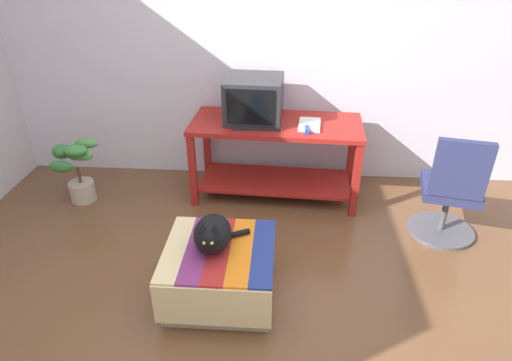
# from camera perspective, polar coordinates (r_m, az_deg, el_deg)

# --- Properties ---
(ground_plane) EXTENTS (14.00, 14.00, 0.00)m
(ground_plane) POSITION_cam_1_polar(r_m,az_deg,el_deg) (2.88, -1.94, -18.05)
(ground_plane) COLOR brown
(back_wall) EXTENTS (8.00, 0.10, 2.60)m
(back_wall) POSITION_cam_1_polar(r_m,az_deg,el_deg) (4.08, 0.66, 17.69)
(back_wall) COLOR silver
(back_wall) RESTS_ON ground_plane
(desk) EXTENTS (1.50, 0.72, 0.71)m
(desk) POSITION_cam_1_polar(r_m,az_deg,el_deg) (3.90, 2.59, 4.52)
(desk) COLOR maroon
(desk) RESTS_ON ground_plane
(tv_monitor) EXTENTS (0.50, 0.50, 0.37)m
(tv_monitor) POSITION_cam_1_polar(r_m,az_deg,el_deg) (3.80, -0.26, 10.48)
(tv_monitor) COLOR #28282B
(tv_monitor) RESTS_ON desk
(keyboard) EXTENTS (0.40, 0.16, 0.02)m
(keyboard) POSITION_cam_1_polar(r_m,az_deg,el_deg) (3.69, 0.11, 7.06)
(keyboard) COLOR black
(keyboard) RESTS_ON desk
(book) EXTENTS (0.20, 0.31, 0.02)m
(book) POSITION_cam_1_polar(r_m,az_deg,el_deg) (3.75, 6.97, 7.23)
(book) COLOR white
(book) RESTS_ON desk
(ottoman_with_blanket) EXTENTS (0.70, 0.70, 0.38)m
(ottoman_with_blanket) POSITION_cam_1_polar(r_m,az_deg,el_deg) (2.95, -4.69, -11.75)
(ottoman_with_blanket) COLOR tan
(ottoman_with_blanket) RESTS_ON ground_plane
(cat) EXTENTS (0.35, 0.37, 0.27)m
(cat) POSITION_cam_1_polar(r_m,az_deg,el_deg) (2.78, -5.68, -6.94)
(cat) COLOR black
(cat) RESTS_ON ottoman_with_blanket
(potted_plant) EXTENTS (0.42, 0.35, 0.58)m
(potted_plant) POSITION_cam_1_polar(r_m,az_deg,el_deg) (4.18, -22.36, 1.51)
(potted_plant) COLOR #B7A893
(potted_plant) RESTS_ON ground_plane
(office_chair) EXTENTS (0.52, 0.52, 0.89)m
(office_chair) POSITION_cam_1_polar(r_m,az_deg,el_deg) (3.67, 23.98, -1.69)
(office_chair) COLOR #4C4C51
(office_chair) RESTS_ON ground_plane
(stapler) EXTENTS (0.04, 0.11, 0.04)m
(stapler) POSITION_cam_1_polar(r_m,az_deg,el_deg) (3.62, 6.65, 6.57)
(stapler) COLOR #2342B7
(stapler) RESTS_ON desk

